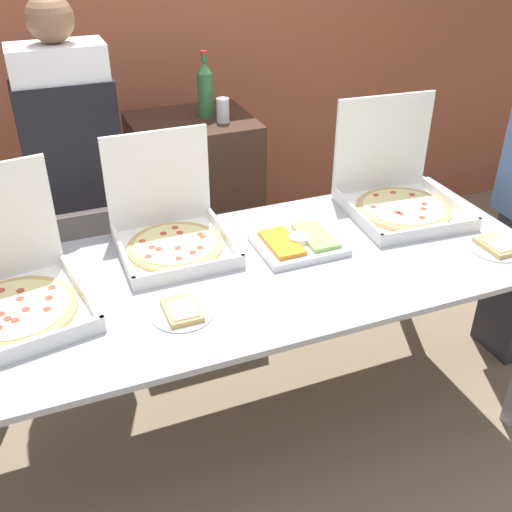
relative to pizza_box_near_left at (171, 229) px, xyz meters
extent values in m
plane|color=#847056|center=(0.27, -0.29, -0.95)|extent=(16.00, 16.00, 0.00)
cube|color=#9E5138|center=(0.27, 1.41, 0.45)|extent=(10.00, 0.06, 2.80)
cube|color=#A8AAB2|center=(0.27, -0.29, -0.09)|extent=(2.34, 0.97, 0.02)
cube|color=#A8AAB2|center=(1.38, 0.15, -0.53)|extent=(0.06, 0.06, 0.85)
cube|color=white|center=(0.00, -0.06, -0.07)|extent=(0.45, 0.45, 0.02)
cube|color=white|center=(0.00, -0.27, -0.04)|extent=(0.45, 0.02, 0.04)
cube|color=white|center=(-0.22, -0.06, -0.04)|extent=(0.02, 0.45, 0.04)
cube|color=white|center=(0.22, -0.06, -0.04)|extent=(0.02, 0.45, 0.04)
cube|color=white|center=(0.00, 0.17, 0.15)|extent=(0.45, 0.02, 0.43)
cylinder|color=tan|center=(0.00, -0.06, -0.05)|extent=(0.39, 0.39, 0.02)
cylinder|color=beige|center=(0.00, -0.06, -0.04)|extent=(0.34, 0.34, 0.00)
cylinder|color=#C13D2D|center=(0.12, -0.05, -0.04)|extent=(0.03, 0.03, 0.00)
cylinder|color=#C13D2D|center=(0.12, -0.02, -0.04)|extent=(0.03, 0.03, 0.00)
cylinder|color=#C13D2D|center=(0.04, 0.02, -0.04)|extent=(0.03, 0.03, 0.00)
cylinder|color=#C13D2D|center=(0.03, 0.07, -0.04)|extent=(0.03, 0.03, 0.00)
cylinder|color=#C13D2D|center=(-0.02, 0.04, -0.04)|extent=(0.03, 0.03, 0.00)
cylinder|color=#C13D2D|center=(-0.12, 0.01, -0.04)|extent=(0.03, 0.03, 0.00)
cylinder|color=#C13D2D|center=(-0.10, -0.05, -0.04)|extent=(0.03, 0.03, 0.00)
cylinder|color=#C13D2D|center=(-0.08, -0.08, -0.04)|extent=(0.03, 0.03, 0.00)
cylinder|color=#C13D2D|center=(-0.13, -0.12, -0.04)|extent=(0.03, 0.03, 0.00)
cylinder|color=#C13D2D|center=(-0.02, -0.18, -0.04)|extent=(0.03, 0.03, 0.00)
cylinder|color=#C13D2D|center=(0.00, -0.10, -0.04)|extent=(0.03, 0.03, 0.00)
cylinder|color=#C13D2D|center=(0.05, -0.16, -0.04)|extent=(0.03, 0.03, 0.00)
cylinder|color=#C13D2D|center=(0.08, -0.13, -0.04)|extent=(0.03, 0.03, 0.00)
cube|color=white|center=(1.06, -0.11, -0.07)|extent=(0.52, 0.52, 0.02)
cube|color=white|center=(1.05, -0.35, -0.04)|extent=(0.49, 0.05, 0.04)
cube|color=white|center=(0.83, -0.10, -0.04)|extent=(0.05, 0.49, 0.04)
cube|color=white|center=(1.30, -0.13, -0.04)|extent=(0.05, 0.49, 0.04)
cube|color=white|center=(1.08, 0.14, 0.17)|extent=(0.49, 0.05, 0.47)
cylinder|color=tan|center=(1.06, -0.11, -0.05)|extent=(0.43, 0.43, 0.02)
cylinder|color=beige|center=(1.06, -0.11, -0.04)|extent=(0.37, 0.37, 0.00)
cylinder|color=#C13D2D|center=(1.16, -0.13, -0.04)|extent=(0.03, 0.03, 0.00)
cylinder|color=#C13D2D|center=(1.17, -0.03, -0.04)|extent=(0.03, 0.03, 0.00)
cylinder|color=#C13D2D|center=(1.10, 0.03, -0.04)|extent=(0.03, 0.03, 0.00)
cylinder|color=#C13D2D|center=(1.01, 0.03, -0.04)|extent=(0.03, 0.03, 0.00)
cylinder|color=#C13D2D|center=(0.93, -0.07, -0.04)|extent=(0.03, 0.03, 0.00)
cylinder|color=#C13D2D|center=(1.00, -0.16, -0.04)|extent=(0.03, 0.03, 0.00)
cylinder|color=#C13D2D|center=(1.01, -0.17, -0.04)|extent=(0.03, 0.03, 0.00)
cylinder|color=#C13D2D|center=(1.07, -0.24, -0.04)|extent=(0.03, 0.03, 0.00)
cylinder|color=#C13D2D|center=(1.13, -0.17, -0.04)|extent=(0.03, 0.03, 0.00)
cube|color=white|center=(-0.63, -0.28, -0.07)|extent=(0.55, 0.55, 0.02)
cube|color=white|center=(-0.59, -0.51, -0.04)|extent=(0.47, 0.10, 0.04)
cube|color=white|center=(-0.41, -0.24, -0.04)|extent=(0.10, 0.47, 0.04)
cylinder|color=tan|center=(-0.63, -0.28, -0.05)|extent=(0.42, 0.42, 0.02)
cylinder|color=beige|center=(-0.63, -0.28, -0.04)|extent=(0.36, 0.36, 0.00)
cylinder|color=#C13D2D|center=(-0.52, -0.27, -0.04)|extent=(0.03, 0.03, 0.00)
cylinder|color=#C13D2D|center=(-0.50, -0.20, -0.04)|extent=(0.03, 0.03, 0.00)
cylinder|color=#C13D2D|center=(-0.61, -0.24, -0.04)|extent=(0.03, 0.03, 0.00)
cylinder|color=#C13D2D|center=(-0.61, -0.18, -0.04)|extent=(0.03, 0.03, 0.00)
cylinder|color=#C13D2D|center=(-0.68, -0.15, -0.04)|extent=(0.03, 0.03, 0.00)
cylinder|color=#C13D2D|center=(-0.68, -0.31, -0.04)|extent=(0.03, 0.03, 0.00)
cylinder|color=#C13D2D|center=(-0.66, -0.34, -0.04)|extent=(0.03, 0.03, 0.00)
cylinder|color=#C13D2D|center=(-0.64, -0.36, -0.04)|extent=(0.03, 0.03, 0.00)
cylinder|color=#C13D2D|center=(-0.60, -0.31, -0.04)|extent=(0.03, 0.03, 0.00)
cylinder|color=#C13D2D|center=(-0.53, -0.33, -0.04)|extent=(0.03, 0.03, 0.00)
cylinder|color=white|center=(-0.09, -0.48, -0.08)|extent=(0.23, 0.23, 0.01)
cube|color=tan|center=(-0.09, -0.48, -0.06)|extent=(0.12, 0.17, 0.02)
cube|color=beige|center=(-0.09, -0.49, -0.05)|extent=(0.09, 0.12, 0.01)
cylinder|color=white|center=(1.25, -0.53, -0.08)|extent=(0.23, 0.23, 0.01)
cube|color=tan|center=(1.25, -0.53, -0.06)|extent=(0.12, 0.17, 0.02)
cube|color=beige|center=(1.25, -0.54, -0.05)|extent=(0.09, 0.12, 0.01)
cube|color=white|center=(0.49, -0.21, -0.06)|extent=(0.35, 0.29, 0.03)
cube|color=orange|center=(0.41, -0.21, -0.04)|extent=(0.12, 0.23, 0.02)
cube|color=#8CC65B|center=(0.57, -0.21, -0.04)|extent=(0.12, 0.23, 0.02)
cylinder|color=white|center=(0.49, -0.21, -0.04)|extent=(0.09, 0.09, 0.02)
cube|color=#382319|center=(0.34, 0.80, -0.39)|extent=(0.64, 0.54, 1.13)
cylinder|color=#2D6638|center=(0.42, 0.81, 0.29)|extent=(0.08, 0.08, 0.23)
cone|color=#2D6638|center=(0.42, 0.81, 0.44)|extent=(0.08, 0.08, 0.06)
cylinder|color=#2D6638|center=(0.42, 0.81, 0.49)|extent=(0.03, 0.03, 0.04)
cylinder|color=red|center=(0.42, 0.81, 0.51)|extent=(0.03, 0.03, 0.01)
cylinder|color=silver|center=(0.48, 0.70, 0.24)|extent=(0.07, 0.07, 0.12)
cylinder|color=silver|center=(0.48, 0.70, 0.30)|extent=(0.06, 0.06, 0.00)
cube|color=slate|center=(-0.30, 0.54, -0.52)|extent=(0.28, 0.20, 0.87)
cube|color=white|center=(-0.30, 0.54, 0.29)|extent=(0.40, 0.22, 0.75)
cube|color=black|center=(-0.30, 0.54, 0.23)|extent=(0.42, 0.24, 0.57)
sphere|color=brown|center=(-0.30, 0.54, 0.76)|extent=(0.20, 0.20, 0.20)
camera|label=1|loc=(-0.48, -2.15, 1.19)|focal=42.00mm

